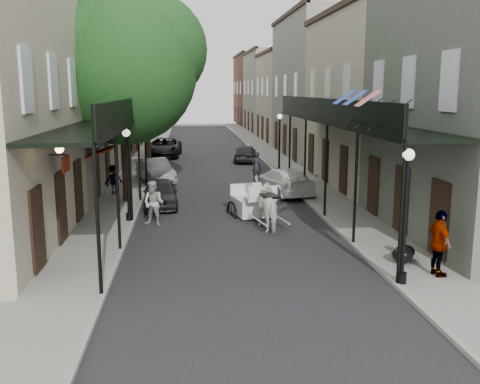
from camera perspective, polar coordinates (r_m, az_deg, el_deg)
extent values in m
plane|color=gray|center=(16.46, 0.58, -8.10)|extent=(140.00, 140.00, 0.00)
cube|color=black|center=(35.91, -2.83, 2.32)|extent=(8.00, 90.00, 0.01)
cube|color=gray|center=(36.02, -10.81, 2.25)|extent=(2.20, 90.00, 0.12)
cube|color=gray|center=(36.48, 5.05, 2.51)|extent=(2.20, 90.00, 0.12)
cube|color=#AEA78B|center=(46.00, -14.46, 10.43)|extent=(5.00, 80.00, 10.50)
cube|color=gray|center=(46.62, 7.30, 10.68)|extent=(5.00, 80.00, 10.50)
cube|color=black|center=(22.76, -14.07, 7.15)|extent=(2.20, 18.00, 0.12)
cube|color=black|center=(22.60, -11.47, 8.51)|extent=(0.06, 18.00, 1.00)
cylinder|color=black|center=(14.05, -14.96, -2.81)|extent=(0.10, 0.10, 4.00)
cylinder|color=black|center=(21.84, -11.63, 2.15)|extent=(0.10, 0.10, 4.00)
cylinder|color=black|center=(29.74, -10.05, 4.48)|extent=(0.10, 0.10, 4.00)
cube|color=black|center=(23.48, 11.05, 7.38)|extent=(2.20, 18.00, 0.12)
cube|color=black|center=(23.18, 8.58, 8.66)|extent=(0.06, 18.00, 1.00)
cylinder|color=black|center=(14.97, 16.86, -2.07)|extent=(0.10, 0.10, 4.00)
cylinder|color=black|center=(22.44, 9.15, 2.46)|extent=(0.10, 0.10, 4.00)
cylinder|color=black|center=(30.19, 5.32, 4.70)|extent=(0.10, 0.10, 4.00)
cylinder|color=#382619|center=(25.76, -12.11, 5.23)|extent=(0.44, 0.44, 5.60)
sphere|color=#1C3C13|center=(25.65, -12.41, 12.53)|extent=(6.80, 6.80, 6.80)
sphere|color=#1C3C13|center=(26.18, -9.29, 14.80)|extent=(5.10, 5.10, 5.10)
cylinder|color=#382619|center=(39.67, -9.85, 6.81)|extent=(0.44, 0.44, 5.04)
sphere|color=#1C3C13|center=(39.58, -9.99, 11.06)|extent=(6.00, 6.00, 6.00)
sphere|color=#1C3C13|center=(40.13, -8.22, 12.40)|extent=(4.50, 4.50, 4.50)
cylinder|color=black|center=(15.51, 16.82, -8.74)|extent=(0.28, 0.28, 0.30)
cylinder|color=black|center=(15.08, 17.15, -3.17)|extent=(0.12, 0.12, 3.40)
sphere|color=white|center=(14.75, 17.55, 3.82)|extent=(0.32, 0.32, 0.32)
cylinder|color=black|center=(22.20, -11.70, -2.58)|extent=(0.28, 0.28, 0.30)
cylinder|color=black|center=(21.90, -11.86, 1.37)|extent=(0.12, 0.12, 3.40)
sphere|color=white|center=(21.68, -12.05, 6.19)|extent=(0.32, 0.32, 0.32)
cylinder|color=black|center=(34.34, 4.18, 2.35)|extent=(0.28, 0.28, 0.30)
cylinder|color=black|center=(34.15, 4.22, 4.92)|extent=(0.12, 0.12, 3.40)
sphere|color=white|center=(34.01, 4.26, 8.03)|extent=(0.32, 0.32, 0.32)
imported|color=white|center=(20.78, 3.29, -1.65)|extent=(1.31, 2.16, 1.70)
torus|color=black|center=(23.34, -1.25, -0.77)|extent=(0.36, 1.32, 1.33)
torus|color=black|center=(23.86, 2.65, -0.52)|extent=(0.36, 1.32, 1.33)
torus|color=black|center=(22.12, 0.31, -2.24)|extent=(0.21, 0.69, 0.69)
torus|color=black|center=(22.53, 3.41, -2.02)|extent=(0.21, 0.69, 0.69)
cube|color=silver|center=(23.31, 0.88, 0.32)|extent=(1.79, 2.11, 0.72)
cube|color=silver|center=(22.21, 1.76, 1.14)|extent=(1.33, 0.81, 0.12)
cube|color=silver|center=(21.92, 1.99, 1.83)|extent=(1.23, 0.36, 0.52)
imported|color=black|center=(22.11, 1.77, 2.78)|extent=(0.47, 0.36, 1.16)
imported|color=#A6A49C|center=(21.53, -9.20, -1.20)|extent=(1.08, 0.98, 1.80)
imported|color=gray|center=(27.82, -13.35, 1.31)|extent=(1.11, 0.94, 1.49)
imported|color=gray|center=(16.17, 20.50, -5.16)|extent=(0.55, 1.16, 1.92)
imported|color=black|center=(24.96, -8.49, -0.10)|extent=(1.74, 3.89, 1.30)
imported|color=gray|center=(31.48, -9.01, 2.24)|extent=(2.65, 4.45, 1.38)
imported|color=black|center=(43.45, -8.10, 4.72)|extent=(2.85, 5.63, 1.53)
imported|color=white|center=(27.68, 4.50, 1.15)|extent=(3.18, 5.08, 1.37)
imported|color=black|center=(40.01, 0.61, 4.16)|extent=(2.20, 4.09, 1.32)
ellipsoid|color=black|center=(17.15, 16.93, -6.44)|extent=(0.63, 0.63, 0.54)
ellipsoid|color=black|center=(17.67, 17.28, -6.11)|extent=(0.55, 0.55, 0.44)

